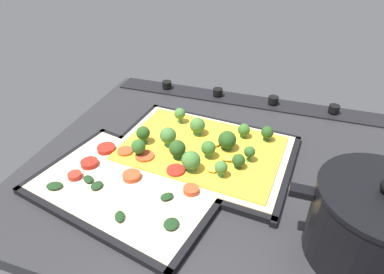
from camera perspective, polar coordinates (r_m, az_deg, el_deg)
ground_plane at (r=71.96cm, az=4.49°, el=-5.60°), size 79.25×67.04×3.00cm
stove_control_panel at (r=95.58cm, az=9.09°, el=6.47°), size 76.08×7.00×2.60cm
baking_tray_front at (r=73.32cm, az=1.64°, el=-2.76°), size 41.42×31.46×1.30cm
broccoli_pizza at (r=72.10cm, az=1.52°, el=-1.87°), size 38.81×28.85×5.78cm
baking_tray_back at (r=65.99cm, az=-11.03°, el=-8.52°), size 40.20×31.44×1.30cm
veggie_pizza_back at (r=65.92cm, az=-11.08°, el=-7.74°), size 37.34×28.58×1.90cm
cooking_pot at (r=56.89cm, az=28.75°, el=-13.13°), size 25.11×18.27×15.32cm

